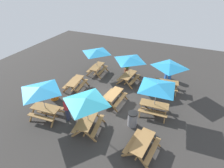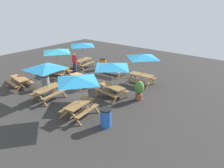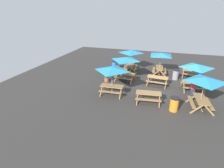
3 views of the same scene
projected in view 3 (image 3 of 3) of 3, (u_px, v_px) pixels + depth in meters
ground_plane at (154, 85)px, 15.73m from camera, size 27.51×27.51×0.00m
picnic_table_0 at (148, 95)px, 12.70m from camera, size 1.93×1.69×0.81m
picnic_table_1 at (126, 61)px, 15.92m from camera, size 2.23×2.23×2.34m
picnic_table_2 at (112, 71)px, 13.27m from camera, size 2.07×2.07×2.34m
picnic_table_3 at (158, 79)px, 15.58m from camera, size 1.92×1.68×0.81m
picnic_table_4 at (196, 68)px, 13.94m from camera, size 2.27×2.27×2.34m
picnic_table_5 at (205, 82)px, 11.29m from camera, size 2.18×2.18×2.34m
picnic_table_6 at (161, 56)px, 17.52m from camera, size 2.82×2.82×2.34m
picnic_table_7 at (192, 72)px, 17.30m from camera, size 1.98×1.75×0.81m
picnic_table_8 at (131, 53)px, 18.60m from camera, size 2.22×2.22×2.34m
trash_bin_gray at (176, 74)px, 16.86m from camera, size 0.59×0.59×0.98m
trash_bin_orange at (174, 104)px, 11.63m from camera, size 0.59×0.59×0.98m
trash_bin_blue at (115, 65)px, 19.61m from camera, size 0.59×0.59×0.98m
potted_plant_0 at (107, 75)px, 16.22m from camera, size 0.61×0.61×1.26m
person_standing at (193, 88)px, 13.04m from camera, size 0.41×0.31×1.67m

